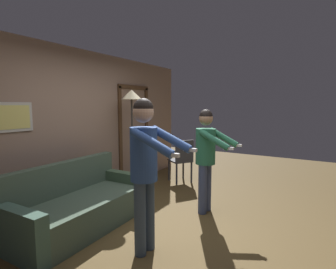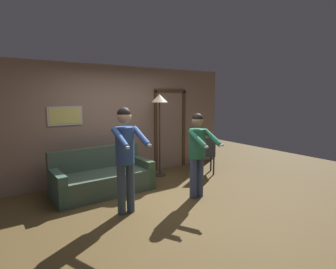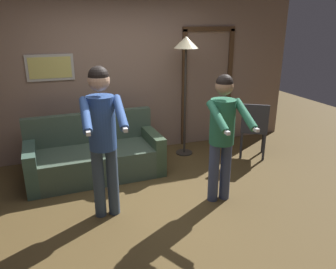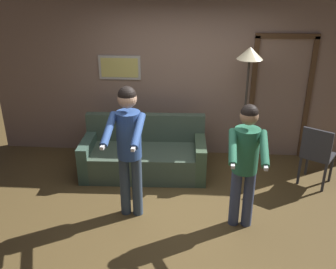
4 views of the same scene
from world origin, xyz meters
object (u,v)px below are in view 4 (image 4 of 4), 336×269
at_px(person_standing_right, 246,157).
at_px(torchiere_lamp, 249,65).
at_px(person_standing_left, 129,141).
at_px(couch, 144,156).
at_px(dining_chair_distant, 317,153).

bearing_deg(person_standing_right, torchiere_lamp, 83.76).
distance_m(torchiere_lamp, person_standing_left, 2.23).
bearing_deg(person_standing_right, couch, 137.33).
relative_size(couch, dining_chair_distant, 2.07).
height_order(torchiere_lamp, person_standing_right, torchiere_lamp).
relative_size(torchiere_lamp, dining_chair_distant, 2.09).
distance_m(person_standing_right, dining_chair_distant, 1.64).
distance_m(torchiere_lamp, dining_chair_distant, 1.62).
bearing_deg(couch, dining_chair_distant, -4.76).
height_order(person_standing_left, person_standing_right, person_standing_left).
relative_size(couch, person_standing_left, 1.11).
height_order(couch, person_standing_left, person_standing_left).
height_order(couch, dining_chair_distant, dining_chair_distant).
xyz_separation_m(torchiere_lamp, person_standing_left, (-1.57, -1.46, -0.62)).
bearing_deg(person_standing_left, torchiere_lamp, 42.93).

